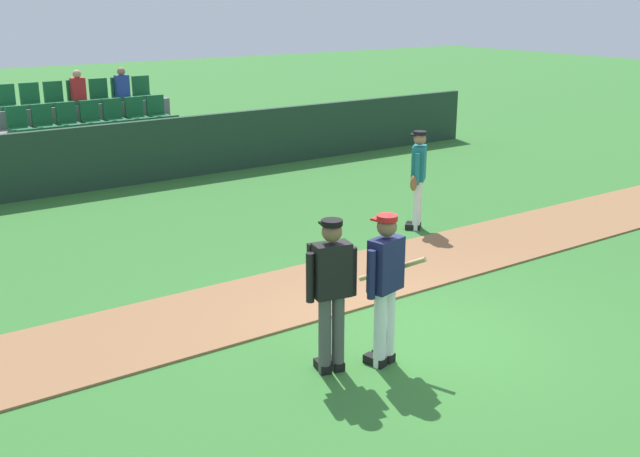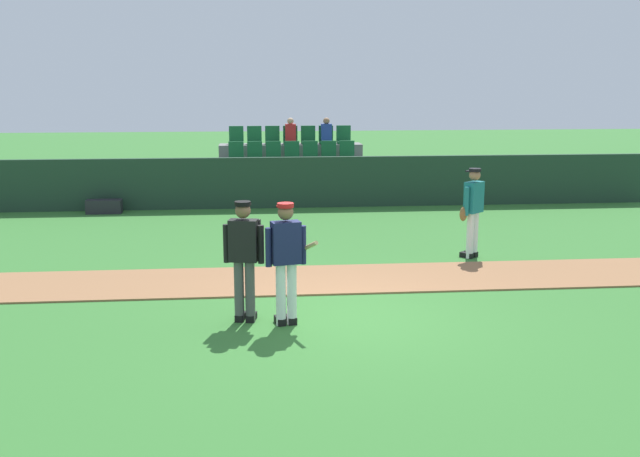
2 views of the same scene
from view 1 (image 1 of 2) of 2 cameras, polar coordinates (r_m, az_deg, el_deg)
name	(u,v)px [view 1 (image 1 of 2)]	position (r m, az deg, el deg)	size (l,w,h in m)	color
ground_plane	(416,339)	(9.44, 7.18, -8.20)	(80.00, 80.00, 0.00)	#33702D
infield_dirt_path	(320,287)	(10.88, 0.03, -4.44)	(28.00, 1.86, 0.03)	#936642
dugout_fence	(123,155)	(17.13, -14.55, 5.39)	(20.00, 0.16, 1.38)	#1E3828
stadium_bleachers	(94,145)	(18.89, -16.58, 6.05)	(4.45, 2.95, 2.30)	slate
batter_navy_jersey	(385,284)	(8.42, 4.92, -4.16)	(0.73, 0.72, 1.76)	white
umpire_home_plate	(331,287)	(8.22, 0.82, -4.40)	(0.58, 0.36, 1.76)	#4C4C4C
runner_teal_jersey	(418,176)	(13.48, 7.35, 3.89)	(0.58, 0.49, 1.76)	white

